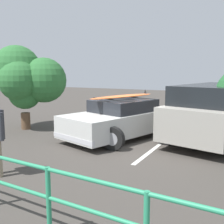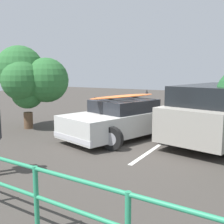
{
  "view_description": "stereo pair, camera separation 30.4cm",
  "coord_description": "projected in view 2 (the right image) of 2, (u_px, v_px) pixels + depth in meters",
  "views": [
    {
      "loc": [
        -3.32,
        8.56,
        2.26
      ],
      "look_at": [
        0.65,
        0.79,
        0.95
      ],
      "focal_mm": 45.0,
      "sensor_mm": 36.0,
      "label": 1
    },
    {
      "loc": [
        -3.59,
        8.42,
        2.26
      ],
      "look_at": [
        0.65,
        0.79,
        0.95
      ],
      "focal_mm": 45.0,
      "sensor_mm": 36.0,
      "label": 2
    }
  ],
  "objects": [
    {
      "name": "ground_plane",
      "position": [
        141.0,
        139.0,
        9.34
      ],
      "size": [
        44.0,
        44.0,
        0.02
      ],
      "primitive_type": "cube",
      "color": "#423D38",
      "rests_on": "ground"
    },
    {
      "name": "parking_stripe",
      "position": [
        162.0,
        143.0,
        8.78
      ],
      "size": [
        0.12,
        4.76,
        0.0
      ],
      "primitive_type": "cube",
      "rotation": [
        0.0,
        0.0,
        1.57
      ],
      "color": "silver",
      "rests_on": "ground"
    },
    {
      "name": "sedan_car",
      "position": [
        121.0,
        119.0,
        9.42
      ],
      "size": [
        3.15,
        4.43,
        1.56
      ],
      "color": "silver",
      "rests_on": "ground"
    },
    {
      "name": "suv_car",
      "position": [
        219.0,
        113.0,
        8.7
      ],
      "size": [
        3.39,
        4.73,
        1.81
      ],
      "color": "#9E998E",
      "rests_on": "ground"
    },
    {
      "name": "railing_fence",
      "position": [
        3.0,
        178.0,
        4.25
      ],
      "size": [
        10.26,
        0.82,
        0.97
      ],
      "color": "#2D9366",
      "rests_on": "ground"
    },
    {
      "name": "bush_near_left",
      "position": [
        28.0,
        77.0,
        10.77
      ],
      "size": [
        2.78,
        2.33,
        3.2
      ],
      "color": "brown",
      "rests_on": "ground"
    }
  ]
}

